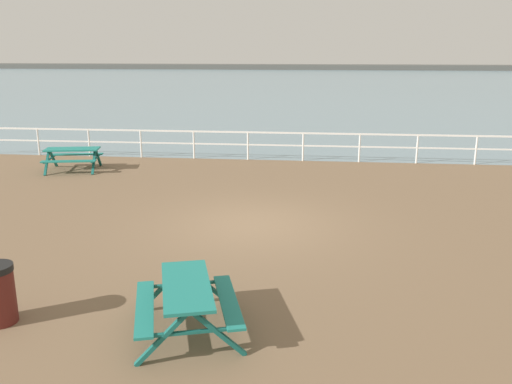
{
  "coord_description": "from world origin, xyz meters",
  "views": [
    {
      "loc": [
        1.45,
        -12.38,
        4.15
      ],
      "look_at": [
        0.1,
        0.05,
        0.8
      ],
      "focal_mm": 37.97,
      "sensor_mm": 36.0,
      "label": 1
    }
  ],
  "objects": [
    {
      "name": "ground_plane",
      "position": [
        0.0,
        0.0,
        -0.1
      ],
      "size": [
        30.0,
        24.0,
        0.2
      ],
      "primitive_type": "cube",
      "color": "brown"
    },
    {
      "name": "distant_shoreline",
      "position": [
        0.0,
        95.75,
        0.0
      ],
      "size": [
        142.0,
        6.0,
        1.8
      ],
      "primitive_type": "cube",
      "color": "#4C4C47",
      "rests_on": "ground"
    },
    {
      "name": "sea_band",
      "position": [
        0.0,
        52.75,
        0.0
      ],
      "size": [
        142.0,
        90.0,
        0.01
      ],
      "primitive_type": "cube",
      "color": "gray",
      "rests_on": "ground"
    },
    {
      "name": "picnic_table_mid_centre",
      "position": [
        -0.36,
        -5.19,
        0.58
      ],
      "size": [
        1.95,
        2.15,
        0.8
      ],
      "rotation": [
        0.0,
        0.0,
        1.86
      ],
      "color": "#1E7A70",
      "rests_on": "ground"
    },
    {
      "name": "seaward_railing",
      "position": [
        -0.0,
        7.75,
        0.76
      ],
      "size": [
        23.07,
        0.07,
        1.08
      ],
      "color": "white",
      "rests_on": "ground"
    },
    {
      "name": "picnic_table_near_left",
      "position": [
        -6.85,
        5.23,
        0.58
      ],
      "size": [
        2.06,
        1.83,
        0.8
      ],
      "rotation": [
        0.0,
        0.0,
        0.19
      ],
      "color": "#1E7A70",
      "rests_on": "ground"
    }
  ]
}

